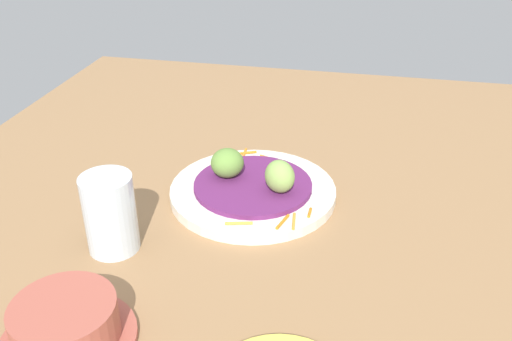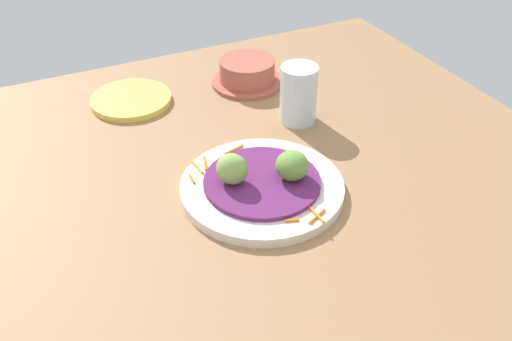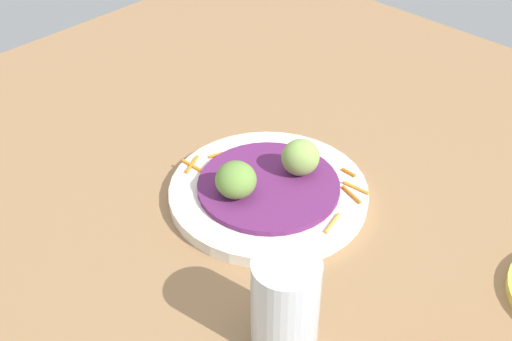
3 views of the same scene
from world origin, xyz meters
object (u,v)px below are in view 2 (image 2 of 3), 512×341
at_px(guac_scoop_left, 292,166).
at_px(water_glass, 298,94).
at_px(main_plate, 262,188).
at_px(guac_scoop_center, 232,169).
at_px(terracotta_bowl, 247,73).
at_px(side_plate_small, 131,100).

relative_size(guac_scoop_left, water_glass, 0.48).
height_order(main_plate, guac_scoop_left, guac_scoop_left).
xyz_separation_m(guac_scoop_center, water_glass, (-0.15, 0.19, 0.01)).
xyz_separation_m(guac_scoop_left, terracotta_bowl, (-0.33, 0.08, -0.02)).
bearing_deg(guac_scoop_left, side_plate_small, -158.21).
relative_size(terracotta_bowl, water_glass, 1.35).
bearing_deg(terracotta_bowl, guac_scoop_left, -13.85).
xyz_separation_m(side_plate_small, terracotta_bowl, (0.03, 0.23, 0.02)).
bearing_deg(main_plate, guac_scoop_center, -108.10).
distance_m(main_plate, guac_scoop_center, 0.06).
relative_size(main_plate, side_plate_small, 1.63).
height_order(terracotta_bowl, water_glass, water_glass).
xyz_separation_m(terracotta_bowl, water_glass, (0.16, 0.02, 0.03)).
bearing_deg(water_glass, side_plate_small, -127.03).
distance_m(guac_scoop_center, side_plate_small, 0.34).
xyz_separation_m(main_plate, guac_scoop_center, (-0.01, -0.04, 0.04)).
height_order(guac_scoop_left, terracotta_bowl, guac_scoop_left).
height_order(main_plate, terracotta_bowl, terracotta_bowl).
xyz_separation_m(main_plate, water_glass, (-0.16, 0.15, 0.04)).
distance_m(side_plate_small, terracotta_bowl, 0.23).
height_order(guac_scoop_left, side_plate_small, guac_scoop_left).
height_order(side_plate_small, terracotta_bowl, terracotta_bowl).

